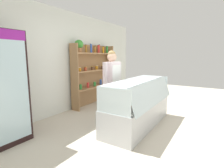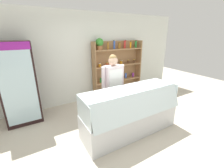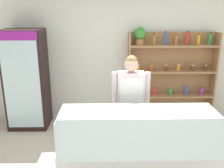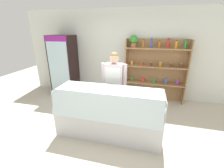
# 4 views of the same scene
# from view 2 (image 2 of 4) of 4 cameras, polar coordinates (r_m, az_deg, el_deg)

# --- Properties ---
(ground_plane) EXTENTS (12.00, 12.00, 0.00)m
(ground_plane) POSITION_cam_2_polar(r_m,az_deg,el_deg) (3.49, 7.82, -18.19)
(ground_plane) COLOR beige
(back_wall) EXTENTS (6.80, 0.10, 2.70)m
(back_wall) POSITION_cam_2_polar(r_m,az_deg,el_deg) (4.81, -8.56, 9.76)
(back_wall) COLOR silver
(back_wall) RESTS_ON ground
(drinks_fridge) EXTENTS (0.75, 0.62, 1.94)m
(drinks_fridge) POSITION_cam_2_polar(r_m,az_deg,el_deg) (4.11, -31.97, 0.04)
(drinks_fridge) COLOR black
(drinks_fridge) RESTS_ON ground
(shelving_unit) EXTENTS (1.78, 0.29, 1.95)m
(shelving_unit) POSITION_cam_2_polar(r_m,az_deg,el_deg) (5.06, 1.46, 7.34)
(shelving_unit) COLOR #9E754C
(shelving_unit) RESTS_ON ground
(deli_display_case) EXTENTS (2.11, 0.77, 1.01)m
(deli_display_case) POSITION_cam_2_polar(r_m,az_deg,el_deg) (3.39, 6.89, -13.04)
(deli_display_case) COLOR silver
(deli_display_case) RESTS_ON ground
(shop_clerk) EXTENTS (0.60, 0.25, 1.64)m
(shop_clerk) POSITION_cam_2_polar(r_m,az_deg,el_deg) (3.57, 0.43, 0.44)
(shop_clerk) COLOR #2D2D38
(shop_clerk) RESTS_ON ground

